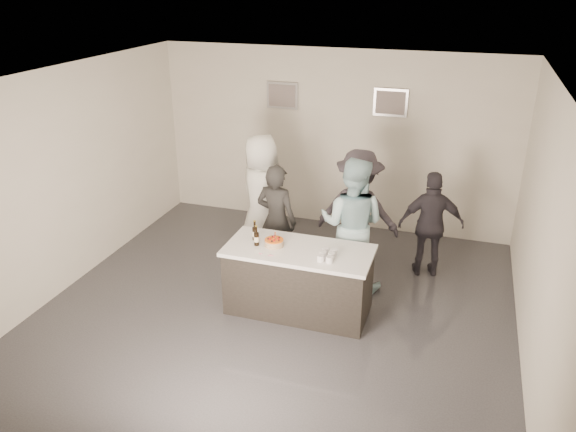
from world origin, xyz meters
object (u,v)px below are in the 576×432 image
object	(u,v)px
bar_counter	(299,280)
person_main_black	(276,221)
person_main_blue	(352,224)
person_guest_back	(358,211)
beer_bottle_a	(255,231)
beer_bottle_b	(256,236)
person_guest_left	(261,196)
person_guest_right	(431,225)
cake	(274,243)

from	to	relation	value
bar_counter	person_main_black	size ratio (longest dim) A/B	1.11
person_main_blue	person_guest_back	distance (m)	0.52
beer_bottle_a	beer_bottle_b	size ratio (longest dim) A/B	1.00
bar_counter	person_guest_back	distance (m)	1.53
beer_bottle_a	person_main_blue	bearing A→B (deg)	34.84
person_guest_left	person_guest_right	bearing A→B (deg)	-139.88
beer_bottle_a	person_main_black	size ratio (longest dim) A/B	0.16
person_main_blue	person_guest_left	bearing A→B (deg)	-16.27
beer_bottle_a	person_main_blue	size ratio (longest dim) A/B	0.14
person_main_black	person_guest_back	size ratio (longest dim) A/B	0.91
cake	beer_bottle_a	world-z (taller)	beer_bottle_a
bar_counter	person_main_blue	world-z (taller)	person_main_blue
beer_bottle_a	person_guest_right	world-z (taller)	person_guest_right
beer_bottle_b	person_main_blue	world-z (taller)	person_main_blue
cake	beer_bottle_a	bearing A→B (deg)	163.06
beer_bottle_a	person_guest_back	distance (m)	1.70
cake	person_guest_right	xyz separation A→B (m)	(1.83, 1.54, -0.15)
person_guest_back	person_guest_left	bearing A→B (deg)	-1.23
beer_bottle_a	person_guest_left	xyz separation A→B (m)	(-0.41, 1.33, -0.07)
beer_bottle_b	person_guest_right	xyz separation A→B (m)	(2.05, 1.59, -0.24)
bar_counter	person_main_black	bearing A→B (deg)	124.52
person_main_blue	person_main_black	bearing A→B (deg)	2.90
person_guest_right	person_main_black	bearing A→B (deg)	4.17
person_main_black	person_guest_left	xyz separation A→B (m)	(-0.43, 0.54, 0.12)
bar_counter	person_main_blue	size ratio (longest dim) A/B	0.99
beer_bottle_b	person_main_blue	bearing A→B (deg)	41.46
person_main_blue	person_guest_left	xyz separation A→B (m)	(-1.52, 0.56, 0.02)
person_main_black	person_guest_back	xyz separation A→B (m)	(1.07, 0.50, 0.08)
bar_counter	person_guest_right	bearing A→B (deg)	45.38
bar_counter	person_guest_right	distance (m)	2.17
beer_bottle_a	cake	bearing A→B (deg)	-16.94
person_main_black	person_guest_right	bearing A→B (deg)	-154.23
cake	person_guest_right	distance (m)	2.40
person_main_blue	beer_bottle_a	bearing A→B (deg)	38.70
bar_counter	beer_bottle_a	distance (m)	0.85
beer_bottle_b	beer_bottle_a	bearing A→B (deg)	118.60
person_main_black	person_main_blue	size ratio (longest dim) A/B	0.89
beer_bottle_a	person_guest_right	xyz separation A→B (m)	(2.12, 1.45, -0.24)
person_main_blue	person_guest_right	size ratio (longest dim) A/B	1.20
beer_bottle_b	person_main_black	xyz separation A→B (m)	(-0.06, 0.94, -0.19)
person_guest_back	person_guest_right	bearing A→B (deg)	-171.44
person_guest_right	beer_bottle_b	bearing A→B (deg)	24.71
bar_counter	person_guest_left	world-z (taller)	person_guest_left
cake	person_main_blue	distance (m)	1.19
beer_bottle_b	person_guest_left	world-z (taller)	person_guest_left
beer_bottle_a	person_main_blue	world-z (taller)	person_main_blue
person_main_blue	bar_counter	bearing A→B (deg)	63.65
cake	person_guest_right	world-z (taller)	person_guest_right
beer_bottle_b	person_guest_back	bearing A→B (deg)	54.73
beer_bottle_a	person_guest_back	world-z (taller)	person_guest_back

